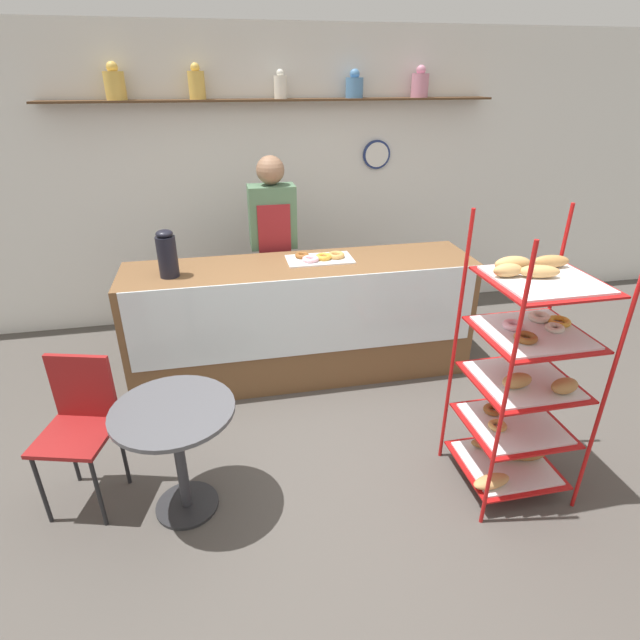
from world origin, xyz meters
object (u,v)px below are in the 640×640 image
(coffee_carafe, at_px, (167,254))
(person_worker, at_px, (274,248))
(donut_tray_counter, at_px, (320,258))
(cafe_table, at_px, (176,435))
(pastry_rack, at_px, (522,380))
(cafe_chair, at_px, (80,416))

(coffee_carafe, bearing_deg, person_worker, 35.09)
(donut_tray_counter, bearing_deg, cafe_table, -128.25)
(pastry_rack, distance_m, cafe_chair, 2.51)
(cafe_chair, bearing_deg, person_worker, 66.40)
(cafe_table, bearing_deg, person_worker, 67.16)
(person_worker, distance_m, cafe_table, 2.04)
(pastry_rack, bearing_deg, cafe_table, 174.89)
(cafe_table, height_order, donut_tray_counter, donut_tray_counter)
(person_worker, height_order, cafe_chair, person_worker)
(pastry_rack, height_order, coffee_carafe, pastry_rack)
(person_worker, bearing_deg, donut_tray_counter, -55.25)
(coffee_carafe, xyz_separation_m, donut_tray_counter, (1.14, 0.12, -0.15))
(cafe_table, height_order, coffee_carafe, coffee_carafe)
(cafe_table, relative_size, coffee_carafe, 2.04)
(pastry_rack, xyz_separation_m, donut_tray_counter, (-0.84, 1.55, 0.26))
(person_worker, relative_size, donut_tray_counter, 3.32)
(pastry_rack, bearing_deg, donut_tray_counter, 118.48)
(pastry_rack, bearing_deg, person_worker, 119.98)
(pastry_rack, height_order, cafe_chair, pastry_rack)
(cafe_table, xyz_separation_m, cafe_chair, (-0.54, 0.24, 0.03))
(person_worker, xyz_separation_m, coffee_carafe, (-0.82, -0.58, 0.19))
(person_worker, xyz_separation_m, cafe_table, (-0.77, -1.84, -0.43))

